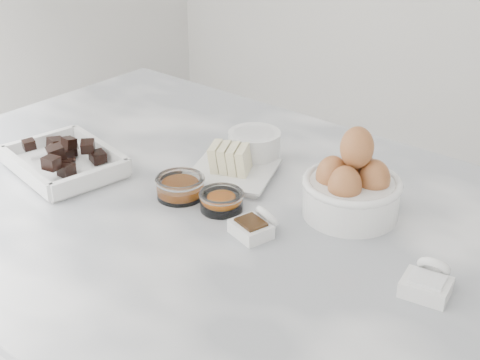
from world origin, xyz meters
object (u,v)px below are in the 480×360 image
(sugar_ramekin, at_px, (254,145))
(vanilla_spoon, at_px, (255,225))
(butter_plate, at_px, (232,167))
(honey_bowl, at_px, (180,187))
(chocolate_dish, at_px, (64,159))
(zest_bowl, at_px, (221,200))
(egg_bowl, at_px, (352,187))
(salt_spoon, at_px, (428,282))

(sugar_ramekin, relative_size, vanilla_spoon, 1.18)
(butter_plate, relative_size, vanilla_spoon, 2.24)
(honey_bowl, xyz_separation_m, vanilla_spoon, (0.16, -0.01, -0.00))
(chocolate_dish, xyz_separation_m, zest_bowl, (0.30, 0.07, -0.01))
(chocolate_dish, relative_size, egg_bowl, 1.49)
(honey_bowl, bearing_deg, salt_spoon, 2.92)
(egg_bowl, distance_m, vanilla_spoon, 0.16)
(butter_plate, height_order, sugar_ramekin, butter_plate)
(sugar_ramekin, bearing_deg, egg_bowl, -12.86)
(sugar_ramekin, height_order, vanilla_spoon, sugar_ramekin)
(egg_bowl, height_order, salt_spoon, egg_bowl)
(chocolate_dish, bearing_deg, butter_plate, 34.83)
(butter_plate, distance_m, honey_bowl, 0.11)
(salt_spoon, bearing_deg, vanilla_spoon, -172.58)
(butter_plate, height_order, zest_bowl, butter_plate)
(honey_bowl, bearing_deg, sugar_ramekin, 87.18)
(chocolate_dish, bearing_deg, vanilla_spoon, 7.36)
(zest_bowl, distance_m, salt_spoon, 0.34)
(egg_bowl, height_order, vanilla_spoon, egg_bowl)
(butter_plate, bearing_deg, zest_bowl, -57.73)
(egg_bowl, xyz_separation_m, honey_bowl, (-0.24, -0.13, -0.03))
(honey_bowl, bearing_deg, vanilla_spoon, -4.18)
(butter_plate, bearing_deg, egg_bowl, 5.61)
(chocolate_dish, distance_m, sugar_ramekin, 0.33)
(sugar_ramekin, xyz_separation_m, vanilla_spoon, (0.15, -0.19, -0.02))
(butter_plate, distance_m, salt_spoon, 0.41)
(egg_bowl, bearing_deg, sugar_ramekin, 167.14)
(butter_plate, xyz_separation_m, vanilla_spoon, (0.14, -0.12, -0.01))
(honey_bowl, distance_m, vanilla_spoon, 0.16)
(egg_bowl, relative_size, honey_bowl, 1.89)
(salt_spoon, bearing_deg, chocolate_dish, -172.62)
(egg_bowl, relative_size, vanilla_spoon, 1.92)
(vanilla_spoon, height_order, salt_spoon, salt_spoon)
(honey_bowl, relative_size, vanilla_spoon, 1.02)
(salt_spoon, bearing_deg, zest_bowl, -178.24)
(butter_plate, height_order, salt_spoon, butter_plate)
(zest_bowl, xyz_separation_m, salt_spoon, (0.34, 0.01, -0.00))
(butter_plate, distance_m, egg_bowl, 0.22)
(chocolate_dish, xyz_separation_m, sugar_ramekin, (0.23, 0.24, 0.01))
(sugar_ramekin, relative_size, honey_bowl, 1.16)
(butter_plate, bearing_deg, vanilla_spoon, -38.98)
(butter_plate, bearing_deg, salt_spoon, -11.79)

